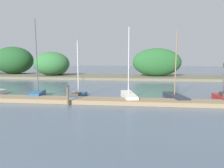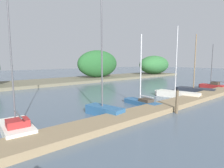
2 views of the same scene
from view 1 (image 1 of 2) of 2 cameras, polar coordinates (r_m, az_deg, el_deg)
dock_pier at (r=18.73m, az=-10.22°, el=-4.35°), size 32.15×1.80×0.35m
far_shore at (r=39.43m, az=-8.15°, el=5.15°), size 60.73×8.91×5.85m
sailboat_2 at (r=21.73m, az=-19.60°, el=-2.26°), size 1.36×2.91×7.53m
sailboat_3 at (r=20.52m, az=-9.31°, el=-2.89°), size 1.17×3.52×5.48m
sailboat_4 at (r=19.67m, az=4.55°, el=-3.12°), size 1.79×4.26×6.64m
sailboat_5 at (r=20.29m, az=16.86°, el=-3.17°), size 1.92×4.14×6.33m
sailboat_6 at (r=21.26m, az=28.09°, el=-3.15°), size 1.06×3.19×5.50m
mooring_piling_1 at (r=17.57m, az=-12.02°, el=-3.10°), size 0.21×0.21×1.60m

